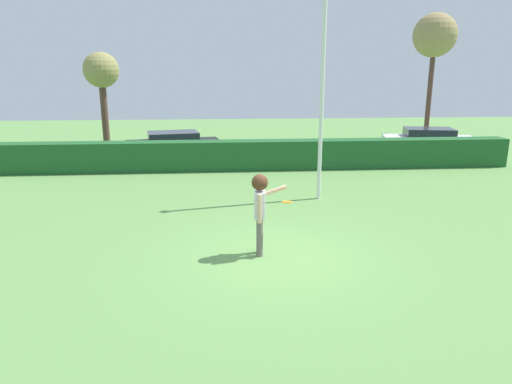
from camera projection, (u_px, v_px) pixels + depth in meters
name	position (u px, v px, depth m)	size (l,w,h in m)	color
ground_plane	(275.00, 256.00, 10.02)	(60.00, 60.00, 0.00)	#63924B
person	(260.00, 204.00, 9.85)	(0.79, 0.56, 1.80)	#69605C
frisbee	(287.00, 202.00, 9.92)	(0.23, 0.23, 0.05)	orange
lamppost	(323.00, 76.00, 13.65)	(0.24, 0.24, 6.86)	silver
hedge_row	(248.00, 155.00, 18.79)	(21.62, 0.90, 1.18)	#1F5728
parked_car_black	(173.00, 144.00, 20.95)	(4.45, 2.48, 1.25)	black
parked_car_white	(428.00, 140.00, 22.27)	(4.46, 2.55, 1.25)	white
bare_elm_tree	(435.00, 37.00, 23.87)	(2.23, 2.23, 6.81)	brown
oak_tree	(101.00, 73.00, 21.59)	(1.64, 1.64, 4.77)	brown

